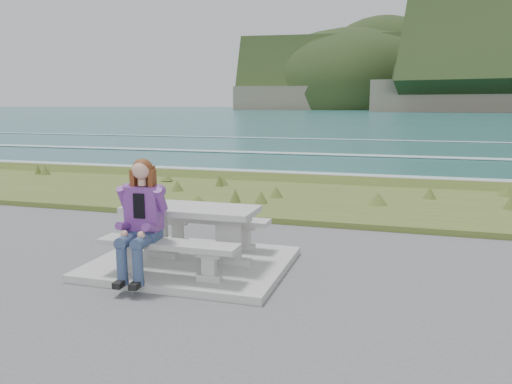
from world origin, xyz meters
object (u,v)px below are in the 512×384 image
(picnic_table, at_px, (191,219))
(bench_seaward, at_px, (210,224))
(seated_woman, at_px, (139,235))
(bench_landward, at_px, (168,249))

(picnic_table, distance_m, bench_seaward, 0.74)
(bench_seaward, height_order, seated_woman, seated_woman)
(picnic_table, xyz_separation_m, seated_woman, (-0.31, -0.84, -0.05))
(picnic_table, xyz_separation_m, bench_seaward, (0.00, 0.70, -0.23))
(seated_woman, bearing_deg, bench_landward, 20.21)
(picnic_table, height_order, bench_seaward, picnic_table)
(bench_seaward, bearing_deg, picnic_table, -90.00)
(picnic_table, bearing_deg, bench_seaward, 90.00)
(bench_seaward, xyz_separation_m, seated_woman, (-0.31, -1.54, 0.19))
(bench_landward, height_order, seated_woman, seated_woman)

